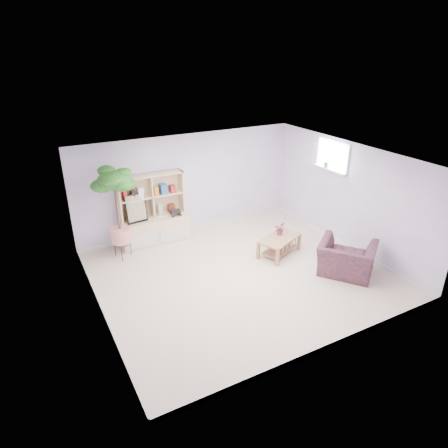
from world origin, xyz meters
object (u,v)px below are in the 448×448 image
storage_unit (154,210)px  armchair (347,257)px  coffee_table (279,246)px  floor_tree (118,214)px

storage_unit → armchair: (2.90, -3.20, -0.41)m
armchair → storage_unit: bearing=5.5°
coffee_table → floor_tree: (-3.10, 1.49, 0.82)m
floor_tree → armchair: (3.79, -2.81, -0.62)m
armchair → coffee_table: bearing=-9.0°
coffee_table → floor_tree: floor_tree is taller
coffee_table → floor_tree: bearing=131.0°
storage_unit → floor_tree: floor_tree is taller
coffee_table → floor_tree: 3.53m
storage_unit → floor_tree: size_ratio=0.80×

